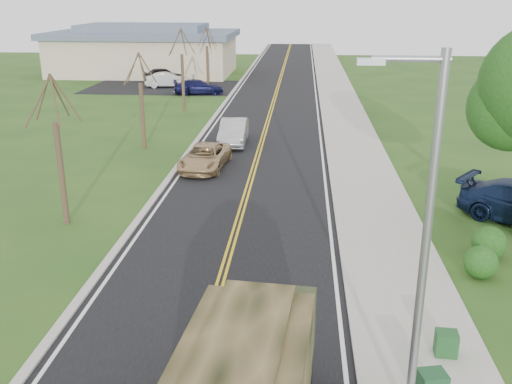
# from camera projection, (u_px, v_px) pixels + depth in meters

# --- Properties ---
(road) EXTENTS (8.00, 120.00, 0.01)m
(road) POSITION_uv_depth(u_px,v_px,m) (274.00, 99.00, 51.10)
(road) COLOR black
(road) RESTS_ON ground
(curb_right) EXTENTS (0.30, 120.00, 0.12)m
(curb_right) POSITION_uv_depth(u_px,v_px,m) (321.00, 99.00, 50.76)
(curb_right) COLOR #9E998E
(curb_right) RESTS_ON ground
(sidewalk_right) EXTENTS (3.20, 120.00, 0.10)m
(sidewalk_right) POSITION_uv_depth(u_px,v_px,m) (341.00, 99.00, 50.63)
(sidewalk_right) COLOR #9E998E
(sidewalk_right) RESTS_ON ground
(curb_left) EXTENTS (0.30, 120.00, 0.10)m
(curb_left) POSITION_uv_depth(u_px,v_px,m) (229.00, 98.00, 51.40)
(curb_left) COLOR #9E998E
(curb_left) RESTS_ON ground
(street_light) EXTENTS (1.65, 0.22, 8.00)m
(street_light) POSITION_uv_depth(u_px,v_px,m) (422.00, 235.00, 11.14)
(street_light) COLOR gray
(street_light) RESTS_ON ground
(bare_tree_a) EXTENTS (1.93, 2.26, 6.08)m
(bare_tree_a) POSITION_uv_depth(u_px,v_px,m) (60.00, 161.00, 22.53)
(bare_tree_a) COLOR #38281C
(bare_tree_a) RESTS_ON ground
(bare_tree_b) EXTENTS (1.83, 2.14, 5.73)m
(bare_tree_b) POSITION_uv_depth(u_px,v_px,m) (142.00, 108.00, 33.88)
(bare_tree_b) COLOR #38281C
(bare_tree_b) RESTS_ON ground
(bare_tree_c) EXTENTS (2.04, 2.39, 6.42)m
(bare_tree_c) POSITION_uv_depth(u_px,v_px,m) (183.00, 76.00, 45.08)
(bare_tree_c) COLOR #38281C
(bare_tree_c) RESTS_ON ground
(bare_tree_d) EXTENTS (1.88, 2.20, 5.91)m
(bare_tree_d) POSITION_uv_depth(u_px,v_px,m) (207.00, 62.00, 56.45)
(bare_tree_d) COLOR #38281C
(bare_tree_d) RESTS_ON ground
(commercial_building) EXTENTS (25.50, 21.50, 5.65)m
(commercial_building) POSITION_uv_depth(u_px,v_px,m) (145.00, 50.00, 66.48)
(commercial_building) COLOR tan
(commercial_building) RESTS_ON ground
(suv_champagne) EXTENTS (2.51, 4.78, 1.28)m
(suv_champagne) POSITION_uv_depth(u_px,v_px,m) (205.00, 157.00, 30.50)
(suv_champagne) COLOR tan
(suv_champagne) RESTS_ON ground
(sedan_silver) EXTENTS (1.69, 4.61, 1.51)m
(sedan_silver) POSITION_uv_depth(u_px,v_px,m) (234.00, 132.00, 35.55)
(sedan_silver) COLOR #A6A7AB
(sedan_silver) RESTS_ON ground
(utility_box_far) EXTENTS (0.58, 0.49, 0.65)m
(utility_box_far) POSITION_uv_depth(u_px,v_px,m) (446.00, 343.00, 14.59)
(utility_box_far) COLOR #1A4A1F
(utility_box_far) RESTS_ON sidewalk_right
(lot_car_dark) EXTENTS (4.66, 3.16, 1.47)m
(lot_car_dark) POSITION_uv_depth(u_px,v_px,m) (164.00, 74.00, 61.14)
(lot_car_dark) COLOR black
(lot_car_dark) RESTS_ON ground
(lot_car_silver) EXTENTS (4.67, 2.38, 1.47)m
(lot_car_silver) POSITION_uv_depth(u_px,v_px,m) (168.00, 80.00, 57.24)
(lot_car_silver) COLOR #B6B6BB
(lot_car_silver) RESTS_ON ground
(lot_car_navy) EXTENTS (4.94, 2.86, 1.35)m
(lot_car_navy) POSITION_uv_depth(u_px,v_px,m) (199.00, 87.00, 53.32)
(lot_car_navy) COLOR #0E0F35
(lot_car_navy) RESTS_ON ground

